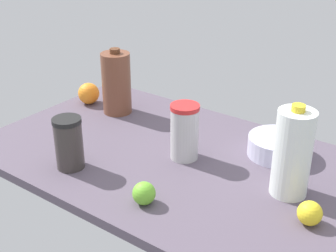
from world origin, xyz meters
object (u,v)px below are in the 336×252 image
object	(u,v)px
chocolate_milk_jug	(116,83)
mixing_bowl	(277,146)
milk_jug	(293,153)
lemon_loose	(310,213)
orange_beside_bowl	(89,93)
shaker_bottle	(69,143)
tumbler_cup	(185,132)
lime_far_back	(144,193)

from	to	relation	value
chocolate_milk_jug	mixing_bowl	bearing A→B (deg)	-176.02
milk_jug	lemon_loose	size ratio (longest dim) A/B	4.20
mixing_bowl	chocolate_milk_jug	xyz separation A→B (cm)	(64.17, 4.47, 8.61)
milk_jug	lemon_loose	bearing A→B (deg)	134.51
lemon_loose	orange_beside_bowl	distance (cm)	103.21
shaker_bottle	tumbler_cup	bearing A→B (deg)	-134.07
chocolate_milk_jug	shaker_bottle	world-z (taller)	chocolate_milk_jug
lemon_loose	orange_beside_bowl	bearing A→B (deg)	-12.98
tumbler_cup	lime_far_back	bearing A→B (deg)	101.69
mixing_bowl	tumbler_cup	world-z (taller)	tumbler_cup
mixing_bowl	lemon_loose	world-z (taller)	same
shaker_bottle	lemon_loose	size ratio (longest dim) A/B	2.57
lime_far_back	mixing_bowl	bearing A→B (deg)	-110.82
chocolate_milk_jug	lime_far_back	distance (cm)	63.06
mixing_bowl	chocolate_milk_jug	size ratio (longest dim) A/B	0.74
chocolate_milk_jug	lime_far_back	xyz separation A→B (cm)	(-46.70, 41.48, -8.63)
shaker_bottle	lime_far_back	distance (cm)	30.73
mixing_bowl	orange_beside_bowl	size ratio (longest dim) A/B	2.20
milk_jug	orange_beside_bowl	size ratio (longest dim) A/B	3.14
shaker_bottle	lemon_loose	distance (cm)	71.30
mixing_bowl	chocolate_milk_jug	world-z (taller)	chocolate_milk_jug
chocolate_milk_jug	lime_far_back	size ratio (longest dim) A/B	3.96
mixing_bowl	lime_far_back	xyz separation A→B (cm)	(17.47, 45.95, -0.02)
mixing_bowl	milk_jug	world-z (taller)	milk_jug
mixing_bowl	milk_jug	xyz separation A→B (cm)	(-11.64, 18.13, 9.36)
mixing_bowl	orange_beside_bowl	bearing A→B (deg)	3.65
tumbler_cup	lime_far_back	world-z (taller)	tumbler_cup
lime_far_back	shaker_bottle	bearing A→B (deg)	-3.28
shaker_bottle	lime_far_back	world-z (taller)	shaker_bottle
mixing_bowl	lime_far_back	bearing A→B (deg)	69.18
mixing_bowl	lemon_loose	xyz separation A→B (cm)	(-21.56, 28.22, -0.02)
chocolate_milk_jug	milk_jug	distance (cm)	77.04
lime_far_back	tumbler_cup	bearing A→B (deg)	-78.31
mixing_bowl	shaker_bottle	xyz separation A→B (cm)	(47.74, 44.22, 5.00)
lemon_loose	milk_jug	bearing A→B (deg)	-45.49
milk_jug	lemon_loose	distance (cm)	16.97
chocolate_milk_jug	orange_beside_bowl	world-z (taller)	chocolate_milk_jug
milk_jug	shaker_bottle	bearing A→B (deg)	23.72
shaker_bottle	lemon_loose	xyz separation A→B (cm)	(-69.30, -16.00, -5.02)
chocolate_milk_jug	lemon_loose	world-z (taller)	chocolate_milk_jug
orange_beside_bowl	tumbler_cup	bearing A→B (deg)	166.20
tumbler_cup	shaker_bottle	distance (cm)	35.44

